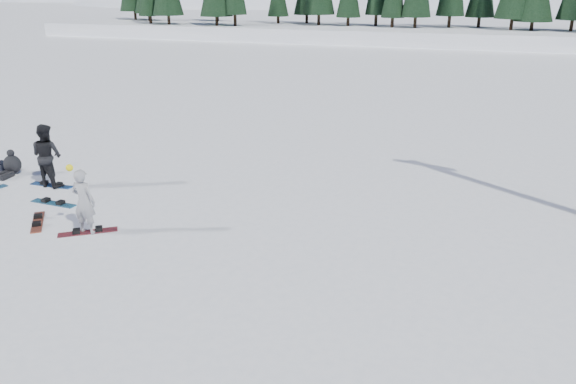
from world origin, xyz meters
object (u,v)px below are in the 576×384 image
object	(u,v)px
snowboarder_man	(47,156)
snowboard_loose_b	(38,222)
snowboarder_woman	(84,201)
seated_rider	(11,165)
gear_bag	(2,166)
snowboard_loose_c	(53,203)

from	to	relation	value
snowboarder_man	snowboard_loose_b	xyz separation A→B (m)	(1.75, -2.57, -1.01)
snowboarder_woman	seated_rider	bearing A→B (deg)	-31.18
snowboard_loose_b	seated_rider	bearing A→B (deg)	-166.95
seated_rider	gear_bag	world-z (taller)	seated_rider
snowboarder_woman	gear_bag	distance (m)	7.19
snowboarder_woman	snowboard_loose_c	bearing A→B (deg)	-32.48
snowboarder_woman	snowboarder_man	distance (m)	4.40
seated_rider	gear_bag	bearing A→B (deg)	162.57
gear_bag	snowboard_loose_b	size ratio (longest dim) A/B	0.30
snowboarder_woman	snowboard_loose_c	size ratio (longest dim) A/B	1.27
seated_rider	snowboard_loose_c	distance (m)	3.74
gear_bag	snowboard_loose_c	world-z (taller)	gear_bag
seated_rider	snowboard_loose_b	size ratio (longest dim) A/B	0.69
snowboarder_man	snowboard_loose_c	world-z (taller)	snowboarder_man
seated_rider	snowboard_loose_c	size ratio (longest dim) A/B	0.69
gear_bag	snowboard_loose_b	world-z (taller)	gear_bag
snowboarder_man	seated_rider	distance (m)	2.26
seated_rider	snowboard_loose_b	bearing A→B (deg)	-36.12
seated_rider	gear_bag	distance (m)	0.77
snowboard_loose_c	gear_bag	bearing A→B (deg)	155.00
snowboarder_man	seated_rider	size ratio (longest dim) A/B	1.97
snowboarder_man	gear_bag	size ratio (longest dim) A/B	4.55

